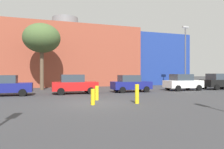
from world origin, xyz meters
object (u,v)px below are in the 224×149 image
parked_car_1 (6,86)px  bare_tree_0 (42,39)px  parked_car_3 (131,84)px  bollard_yellow_2 (93,97)px  bollard_yellow_1 (137,94)px  parked_car_2 (74,84)px  bollard_yellow_0 (97,93)px  parked_car_5 (219,81)px  street_lamp (185,53)px  parked_car_4 (183,82)px

parked_car_1 → bare_tree_0: bearing=64.5°
parked_car_1 → bare_tree_0: 7.77m
parked_car_3 → bollard_yellow_2: (-5.28, -6.78, -0.36)m
parked_car_3 → bare_tree_0: 11.00m
bollard_yellow_1 → parked_car_2: bearing=111.4°
bollard_yellow_0 → bollard_yellow_1: 2.93m
bollard_yellow_1 → bare_tree_0: bearing=113.8°
parked_car_5 → parked_car_1: bearing=180.0°
bollard_yellow_2 → street_lamp: street_lamp is taller
parked_car_2 → parked_car_5: bearing=0.0°
parked_car_3 → bollard_yellow_1: bearing=-110.7°
parked_car_2 → bollard_yellow_1: bearing=-68.6°
parked_car_1 → parked_car_2: 5.41m
parked_car_1 → parked_car_2: size_ratio=0.98×
parked_car_2 → bollard_yellow_2: 6.79m
parked_car_3 → bollard_yellow_2: size_ratio=4.18×
bare_tree_0 → bollard_yellow_1: (5.54, -12.56, -5.06)m
parked_car_3 → bollard_yellow_2: bearing=-127.9°
bollard_yellow_0 → bollard_yellow_2: bollard_yellow_0 is taller
parked_car_1 → bollard_yellow_0: 7.93m
parked_car_3 → parked_car_5: parked_car_5 is taller
parked_car_3 → bollard_yellow_0: size_ratio=3.96×
parked_car_5 → bollard_yellow_2: (-16.23, -6.78, -0.43)m
parked_car_5 → bollard_yellow_1: (-13.61, -7.06, -0.32)m
parked_car_1 → bollard_yellow_2: parked_car_1 is taller
bare_tree_0 → bollard_yellow_2: 13.65m
bollard_yellow_0 → parked_car_1: bearing=142.3°
parked_car_1 → parked_car_3: 10.83m
bollard_yellow_0 → bollard_yellow_1: bearing=-49.4°
parked_car_3 → parked_car_4: parked_car_4 is taller
parked_car_1 → parked_car_5: (21.78, -0.00, 0.06)m
parked_car_3 → parked_car_2: bearing=180.0°
parked_car_2 → bollard_yellow_2: bearing=-88.8°
bollard_yellow_2 → parked_car_4: bearing=31.0°
parked_car_4 → bollard_yellow_1: parked_car_4 is taller
parked_car_1 → bollard_yellow_0: parked_car_1 is taller
parked_car_4 → bollard_yellow_2: bearing=-149.0°
parked_car_4 → bollard_yellow_2: parked_car_4 is taller
parked_car_2 → bare_tree_0: size_ratio=0.54×
bollard_yellow_1 → bollard_yellow_2: bearing=173.8°
parked_car_1 → parked_car_3: (10.83, -0.00, -0.01)m
parked_car_3 → street_lamp: street_lamp is taller
bare_tree_0 → bollard_yellow_1: bare_tree_0 is taller
street_lamp → parked_car_2: bearing=-168.1°
parked_car_1 → bollard_yellow_1: (8.17, -7.06, -0.25)m
bare_tree_0 → bollard_yellow_0: (3.64, -10.34, -5.16)m
parked_car_4 → bollard_yellow_1: 11.19m
parked_car_2 → parked_car_1: bearing=180.0°
parked_car_1 → bare_tree_0: bare_tree_0 is taller
bollard_yellow_2 → street_lamp: bearing=34.9°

